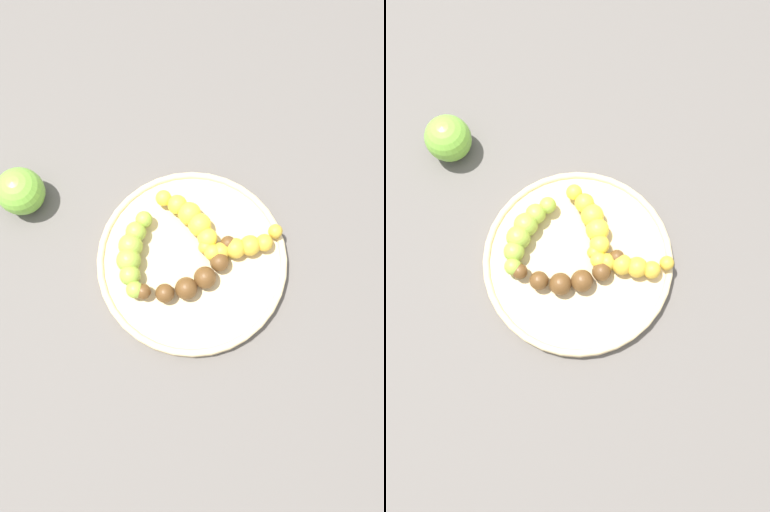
# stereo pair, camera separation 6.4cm
# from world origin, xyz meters

# --- Properties ---
(ground_plane) EXTENTS (2.40, 2.40, 0.00)m
(ground_plane) POSITION_xyz_m (0.00, 0.00, 0.00)
(ground_plane) COLOR #56514C
(fruit_bowl) EXTENTS (0.27, 0.27, 0.02)m
(fruit_bowl) POSITION_xyz_m (0.00, 0.00, 0.01)
(fruit_bowl) COLOR #D1B784
(fruit_bowl) RESTS_ON ground_plane
(banana_overripe) EXTENTS (0.08, 0.15, 0.03)m
(banana_overripe) POSITION_xyz_m (0.03, -0.00, 0.03)
(banana_overripe) COLOR #593819
(banana_overripe) RESTS_ON fruit_bowl
(banana_spotted) EXTENTS (0.04, 0.12, 0.03)m
(banana_spotted) POSITION_xyz_m (-0.00, 0.07, 0.03)
(banana_spotted) COLOR gold
(banana_spotted) RESTS_ON fruit_bowl
(banana_yellow) EXTENTS (0.11, 0.07, 0.03)m
(banana_yellow) POSITION_xyz_m (-0.05, 0.01, 0.04)
(banana_yellow) COLOR yellow
(banana_yellow) RESTS_ON fruit_bowl
(banana_green) EXTENTS (0.12, 0.06, 0.03)m
(banana_green) POSITION_xyz_m (-0.02, -0.08, 0.04)
(banana_green) COLOR #8CAD38
(banana_green) RESTS_ON fruit_bowl
(apple_green) EXTENTS (0.07, 0.07, 0.07)m
(apple_green) POSITION_xyz_m (-0.14, -0.22, 0.03)
(apple_green) COLOR #72B238
(apple_green) RESTS_ON ground_plane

